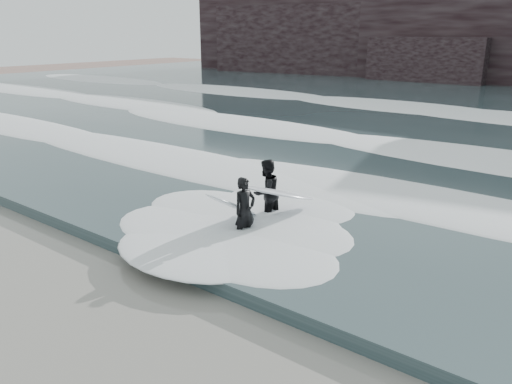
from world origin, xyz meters
TOP-DOWN VIEW (x-y plane):
  - sea at (0.00, 29.00)m, footprint 90.00×52.00m
  - foam_near at (0.00, 9.00)m, footprint 60.00×3.20m
  - foam_mid at (0.00, 16.00)m, footprint 60.00×4.00m
  - foam_far at (0.00, 25.00)m, footprint 60.00×4.80m
  - surfer_left at (0.93, 5.16)m, footprint 0.89×1.68m
  - surfer_right at (0.78, 6.36)m, footprint 1.34×2.22m

SIDE VIEW (x-z plane):
  - sea at x=0.00m, z-range 0.00..0.30m
  - foam_near at x=0.00m, z-range 0.30..0.50m
  - foam_mid at x=0.00m, z-range 0.30..0.54m
  - foam_far at x=0.00m, z-range 0.30..0.60m
  - surfer_left at x=0.93m, z-range 0.01..1.52m
  - surfer_right at x=0.78m, z-range 0.01..1.62m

